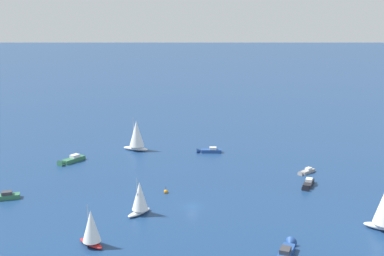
% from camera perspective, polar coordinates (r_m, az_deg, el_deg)
% --- Properties ---
extents(ground_plane, '(2000.00, 2000.00, 0.00)m').
position_cam_1_polar(ground_plane, '(118.48, 0.00, -9.56)').
color(ground_plane, navy).
extents(motorboat_far_port, '(2.73, 9.28, 2.67)m').
position_cam_1_polar(motorboat_far_port, '(132.28, -22.42, -7.80)').
color(motorboat_far_port, '#33704C').
rests_on(motorboat_far_port, ground_plane).
extents(motorboat_far_stbd, '(8.46, 8.04, 2.69)m').
position_cam_1_polar(motorboat_far_stbd, '(98.02, 11.51, -14.41)').
color(motorboat_far_stbd, '#23478C').
rests_on(motorboat_far_stbd, ground_plane).
extents(sailboat_inshore, '(5.45, 7.07, 9.08)m').
position_cam_1_polar(sailboat_inshore, '(113.39, -6.40, -8.45)').
color(sailboat_inshore, white).
rests_on(sailboat_inshore, ground_plane).
extents(motorboat_offshore, '(5.29, 8.93, 2.53)m').
position_cam_1_polar(motorboat_offshore, '(165.01, 1.96, -2.77)').
color(motorboat_offshore, '#23478C').
rests_on(motorboat_offshore, ground_plane).
extents(motorboat_trailing, '(8.11, 9.63, 2.92)m').
position_cam_1_polar(motorboat_trailing, '(158.35, -14.61, -3.83)').
color(motorboat_trailing, '#33704C').
rests_on(motorboat_trailing, ground_plane).
extents(sailboat_ahead, '(6.88, 5.29, 8.83)m').
position_cam_1_polar(sailboat_ahead, '(99.81, -12.19, -11.82)').
color(sailboat_ahead, '#B21E1E').
rests_on(sailboat_ahead, ground_plane).
extents(motorboat_mid_cluster, '(4.21, 6.95, 1.97)m').
position_cam_1_polar(motorboat_mid_cluster, '(146.94, 13.71, -5.20)').
color(motorboat_mid_cluster, '#9E9993').
rests_on(motorboat_mid_cluster, ground_plane).
extents(sailboat_outer_ring_a, '(8.21, 8.99, 12.29)m').
position_cam_1_polar(sailboat_outer_ring_a, '(167.48, -6.79, -0.88)').
color(sailboat_outer_ring_a, white).
rests_on(sailboat_outer_ring_a, ground_plane).
extents(motorboat_outer_ring_c, '(7.62, 7.35, 2.44)m').
position_cam_1_polar(motorboat_outer_ring_c, '(135.58, 13.95, -6.70)').
color(motorboat_outer_ring_c, black).
rests_on(motorboat_outer_ring_c, ground_plane).
extents(marker_buoy, '(1.10, 1.10, 2.10)m').
position_cam_1_polar(marker_buoy, '(127.41, -3.21, -7.74)').
color(marker_buoy, orange).
rests_on(marker_buoy, ground_plane).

